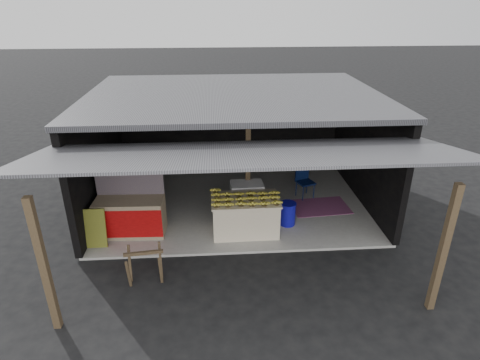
{
  "coord_description": "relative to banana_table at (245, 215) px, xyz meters",
  "views": [
    {
      "loc": [
        -0.55,
        -7.33,
        5.16
      ],
      "look_at": [
        0.08,
        1.53,
        1.1
      ],
      "focal_mm": 30.0,
      "sensor_mm": 36.0,
      "label": 1
    }
  ],
  "objects": [
    {
      "name": "picture_frames",
      "position": [
        -0.32,
        4.04,
        1.43
      ],
      "size": [
        1.62,
        0.04,
        0.46
      ],
      "color": "black",
      "rests_on": "shophouse"
    },
    {
      "name": "shophouse",
      "position": [
        -0.15,
        1.96,
        1.6
      ],
      "size": [
        7.4,
        7.29,
        3.02
      ],
      "color": "black",
      "rests_on": "ground"
    },
    {
      "name": "magenta_rug",
      "position": [
        2.09,
        1.08,
        -0.43
      ],
      "size": [
        1.57,
        1.12,
        0.01
      ],
      "primitive_type": "cube",
      "rotation": [
        0.0,
        0.0,
        0.08
      ],
      "color": "#68174C",
      "rests_on": "concrete_slab"
    },
    {
      "name": "banana_table",
      "position": [
        0.0,
        0.0,
        0.0
      ],
      "size": [
        1.58,
        0.98,
        0.87
      ],
      "rotation": [
        0.0,
        0.0,
        0.01
      ],
      "color": "white",
      "rests_on": "concrete_slab"
    },
    {
      "name": "banana_pile",
      "position": [
        -0.0,
        0.0,
        0.52
      ],
      "size": [
        1.46,
        0.89,
        0.17
      ],
      "primitive_type": null,
      "rotation": [
        0.0,
        0.0,
        0.01
      ],
      "color": "yellow",
      "rests_on": "banana_table"
    },
    {
      "name": "plastic_chair",
      "position": [
        1.77,
        1.76,
        0.1
      ],
      "size": [
        0.55,
        0.55,
        0.91
      ],
      "rotation": [
        0.0,
        0.0,
        0.36
      ],
      "color": "#0A153B",
      "rests_on": "concrete_slab"
    },
    {
      "name": "neighbor_stall",
      "position": [
        -2.68,
        0.12,
        0.05
      ],
      "size": [
        1.59,
        0.76,
        1.62
      ],
      "rotation": [
        0.0,
        0.0,
        -0.04
      ],
      "color": "#998466",
      "rests_on": "concrete_slab"
    },
    {
      "name": "water_barrel",
      "position": [
        1.06,
        0.26,
        -0.16
      ],
      "size": [
        0.38,
        0.38,
        0.55
      ],
      "primitive_type": "cylinder",
      "color": "#0E0D96",
      "rests_on": "concrete_slab"
    },
    {
      "name": "ground",
      "position": [
        -0.15,
        -0.85,
        -0.5
      ],
      "size": [
        80.0,
        80.0,
        0.0
      ],
      "primitive_type": "plane",
      "color": "black",
      "rests_on": "ground"
    },
    {
      "name": "sawhorse",
      "position": [
        -2.1,
        -1.68,
        -0.04
      ],
      "size": [
        0.75,
        0.71,
        0.73
      ],
      "rotation": [
        0.0,
        0.0,
        0.11
      ],
      "color": "#4D3D26",
      "rests_on": "ground"
    },
    {
      "name": "concrete_slab",
      "position": [
        -0.15,
        1.65,
        -0.47
      ],
      "size": [
        7.0,
        5.0,
        0.06
      ],
      "primitive_type": "cube",
      "color": "gray",
      "rests_on": "ground"
    },
    {
      "name": "green_signboard",
      "position": [
        -3.43,
        -0.39,
        0.02
      ],
      "size": [
        0.6,
        0.2,
        0.9
      ],
      "primitive_type": "cube",
      "rotation": [
        -0.18,
        0.0,
        0.0
      ],
      "color": "black",
      "rests_on": "concrete_slab"
    },
    {
      "name": "white_crate",
      "position": [
        0.1,
        0.79,
        0.01
      ],
      "size": [
        0.82,
        0.58,
        0.89
      ],
      "rotation": [
        0.0,
        0.0,
        0.04
      ],
      "color": "white",
      "rests_on": "concrete_slab"
    }
  ]
}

